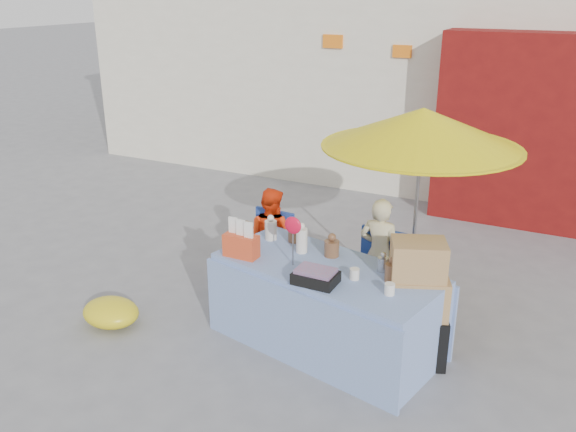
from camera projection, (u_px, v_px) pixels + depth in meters
The scene contains 9 objects.
ground at pixel (262, 332), 5.91m from camera, with size 80.00×80.00×0.00m, color slate.
market_table at pixel (326, 305), 5.57m from camera, with size 2.24×1.40×1.26m.
chair_left at pixel (265, 266), 6.70m from camera, with size 0.51×0.50×0.85m.
chair_right at pixel (373, 290), 6.18m from camera, with size 0.51×0.50×0.85m.
vendor_orange at pixel (271, 237), 6.71m from camera, with size 0.54×0.42×1.12m, color #F0340C.
vendor_beige at pixel (379, 254), 6.17m from camera, with size 0.44×0.29×1.20m, color beige.
umbrella at pixel (422, 129), 5.71m from camera, with size 1.90×1.90×2.09m.
box_stack at pixel (416, 307), 5.29m from camera, with size 0.64×0.59×1.15m.
tarp_bundle at pixel (111, 312), 6.00m from camera, with size 0.59×0.47×0.26m, color gold.
Camera 1 is at (2.52, -4.47, 3.15)m, focal length 38.00 mm.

